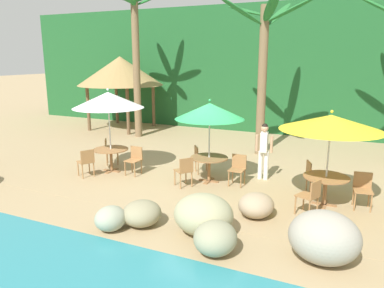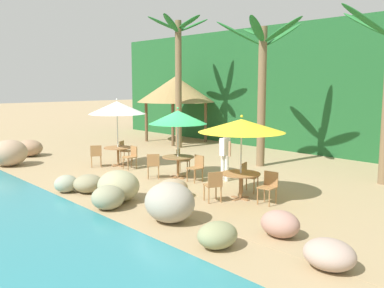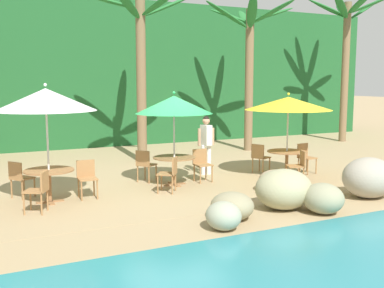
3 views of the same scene
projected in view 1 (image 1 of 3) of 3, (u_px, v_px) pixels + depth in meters
ground_plane at (204, 182)px, 10.82m from camera, size 120.00×120.00×0.00m
terrace_deck at (204, 182)px, 10.82m from camera, size 18.00×5.20×0.01m
foliage_backdrop at (276, 69)px, 18.08m from camera, size 28.00×2.40×6.00m
rock_seawall at (135, 202)px, 8.33m from camera, size 16.20×2.93×1.04m
umbrella_white at (108, 100)px, 11.34m from camera, size 2.19×2.19×2.65m
dining_table_white at (111, 153)px, 11.73m from camera, size 1.10×1.10×0.74m
chair_white_seaward at (135, 158)px, 11.45m from camera, size 0.44×0.44×0.87m
chair_white_inland at (109, 149)px, 12.55m from camera, size 0.59×0.59×0.87m
chair_white_left at (86, 161)px, 11.18m from camera, size 0.57×0.57×0.87m
umbrella_green at (210, 111)px, 10.42m from camera, size 1.98×1.98×2.43m
dining_table_green at (209, 161)px, 10.76m from camera, size 1.10×1.10×0.74m
chair_green_seaward at (238, 167)px, 10.52m from camera, size 0.42×0.43×0.87m
chair_green_inland at (200, 157)px, 11.57m from camera, size 0.59×0.59×0.87m
chair_green_left at (185, 170)px, 10.31m from camera, size 0.59×0.59×0.87m
umbrella_yellow at (331, 123)px, 8.69m from camera, size 2.41×2.41×2.37m
dining_table_yellow at (326, 181)px, 9.03m from camera, size 1.10×1.10×0.74m
chair_yellow_seaward at (363, 188)px, 8.90m from camera, size 0.47×0.48×0.87m
chair_yellow_inland at (312, 174)px, 9.88m from camera, size 0.55×0.55×0.87m
chair_yellow_left at (311, 195)px, 8.43m from camera, size 0.56×0.55×0.87m
palm_tree_nearest at (135, 40)px, 16.09m from camera, size 3.14×2.98×6.43m
palm_tree_second at (263, 53)px, 13.17m from camera, size 3.57×3.48×5.62m
palapa_hut at (120, 71)px, 18.34m from camera, size 4.26×4.26×3.61m
waiter_in_white at (264, 147)px, 10.87m from camera, size 0.52×0.36×1.70m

